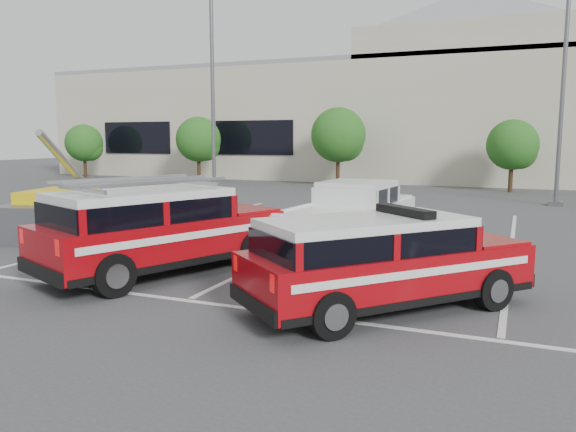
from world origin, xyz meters
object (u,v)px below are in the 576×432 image
(fire_chief_suv, at_px, (383,269))
(convention_building, at_px, (446,114))
(ladder_suv, at_px, (159,236))
(light_pole_mid, at_px, (563,86))
(tree_mid_right, at_px, (514,147))
(light_pole_left, at_px, (213,90))
(tree_left, at_px, (200,141))
(tree_mid_left, at_px, (340,137))
(utility_rig, at_px, (54,216))
(white_pickup, at_px, (351,221))
(tree_far_left, at_px, (85,144))

(fire_chief_suv, bearing_deg, convention_building, 136.87)
(fire_chief_suv, height_order, ladder_suv, ladder_suv)
(convention_building, distance_m, ladder_suv, 33.44)
(light_pole_mid, bearing_deg, fire_chief_suv, -101.22)
(tree_mid_right, height_order, fire_chief_suv, tree_mid_right)
(light_pole_left, bearing_deg, tree_left, 124.52)
(tree_mid_left, distance_m, utility_rig, 20.98)
(light_pole_mid, relative_size, white_pickup, 1.72)
(tree_far_left, distance_m, light_pole_mid, 32.59)
(tree_far_left, distance_m, light_pole_left, 19.85)
(convention_building, distance_m, white_pickup, 28.86)
(tree_mid_right, bearing_deg, utility_rig, -121.04)
(tree_left, distance_m, light_pole_mid, 22.86)
(tree_mid_right, height_order, ladder_suv, tree_mid_right)
(light_pole_mid, xyz_separation_m, fire_chief_suv, (-3.57, -17.98, -4.46))
(light_pole_left, xyz_separation_m, ladder_suv, (6.31, -13.29, -4.34))
(fire_chief_suv, bearing_deg, tree_mid_right, 127.43)
(fire_chief_suv, bearing_deg, white_pickup, 153.26)
(light_pole_mid, bearing_deg, utility_rig, -134.43)
(light_pole_left, distance_m, utility_rig, 11.60)
(tree_mid_left, xyz_separation_m, utility_rig, (-2.46, -20.70, -2.40))
(convention_building, height_order, tree_mid_left, convention_building)
(fire_chief_suv, relative_size, white_pickup, 0.84)
(utility_rig, bearing_deg, fire_chief_suv, -30.94)
(tree_mid_left, xyz_separation_m, tree_mid_right, (10.00, -0.00, -0.54))
(tree_mid_left, bearing_deg, white_pickup, -71.64)
(convention_building, xyz_separation_m, utility_rig, (-7.55, -30.52, -4.08))
(light_pole_mid, distance_m, fire_chief_suv, 18.87)
(tree_mid_right, distance_m, fire_chief_suv, 24.15)
(tree_mid_right, xyz_separation_m, light_pole_left, (-13.09, -10.05, 2.68))
(light_pole_left, xyz_separation_m, fire_chief_suv, (11.43, -13.98, -4.46))
(tree_far_left, bearing_deg, fire_chief_suv, -40.29)
(ladder_suv, bearing_deg, tree_mid_left, 120.40)
(light_pole_mid, bearing_deg, tree_left, 164.57)
(tree_far_left, height_order, utility_rig, tree_far_left)
(tree_left, relative_size, ladder_suv, 0.77)
(tree_left, distance_m, light_pole_left, 12.43)
(ladder_suv, bearing_deg, light_pole_left, 137.93)
(convention_building, distance_m, tree_far_left, 27.03)
(tree_left, height_order, tree_mid_right, tree_left)
(tree_mid_left, height_order, ladder_suv, tree_mid_left)
(ladder_suv, height_order, utility_rig, utility_rig)
(utility_rig, bearing_deg, convention_building, 62.31)
(tree_left, distance_m, ladder_suv, 26.89)
(ladder_suv, distance_m, utility_rig, 6.26)
(convention_building, bearing_deg, utility_rig, -103.89)
(utility_rig, bearing_deg, light_pole_mid, 31.77)
(fire_chief_suv, xyz_separation_m, utility_rig, (-10.80, 3.33, -0.08))
(convention_building, distance_m, light_pole_left, 21.49)
(tree_mid_right, distance_m, light_pole_mid, 6.88)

